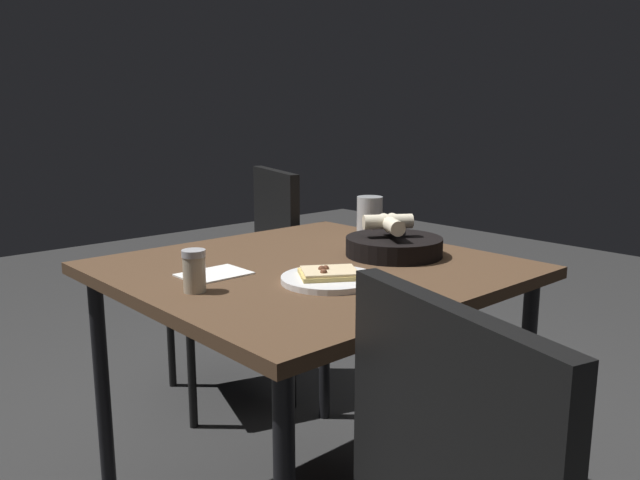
# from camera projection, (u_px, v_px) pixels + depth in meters

# --- Properties ---
(dining_table) EXTENTS (0.94, 0.91, 0.72)m
(dining_table) POSITION_uv_depth(u_px,v_px,m) (311.00, 290.00, 1.64)
(dining_table) COLOR #4E3623
(dining_table) RESTS_ON ground
(pizza_plate) EXTENTS (0.23, 0.23, 0.04)m
(pizza_plate) POSITION_uv_depth(u_px,v_px,m) (329.00, 278.00, 1.46)
(pizza_plate) COLOR white
(pizza_plate) RESTS_ON dining_table
(bread_basket) EXTENTS (0.27, 0.27, 0.11)m
(bread_basket) POSITION_uv_depth(u_px,v_px,m) (393.00, 243.00, 1.72)
(bread_basket) COLOR black
(bread_basket) RESTS_ON dining_table
(beer_glass) EXTENTS (0.08, 0.08, 0.13)m
(beer_glass) POSITION_uv_depth(u_px,v_px,m) (370.00, 221.00, 1.94)
(beer_glass) COLOR silver
(beer_glass) RESTS_ON dining_table
(pepper_shaker) EXTENTS (0.05, 0.05, 0.09)m
(pepper_shaker) POSITION_uv_depth(u_px,v_px,m) (194.00, 273.00, 1.37)
(pepper_shaker) COLOR #BFB299
(pepper_shaker) RESTS_ON dining_table
(napkin) EXTENTS (0.16, 0.12, 0.00)m
(napkin) POSITION_uv_depth(u_px,v_px,m) (214.00, 274.00, 1.53)
(napkin) COLOR white
(napkin) RESTS_ON dining_table
(chair_far) EXTENTS (0.55, 0.55, 0.89)m
(chair_far) POSITION_uv_depth(u_px,v_px,m) (248.00, 270.00, 2.44)
(chair_far) COLOR black
(chair_far) RESTS_ON ground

